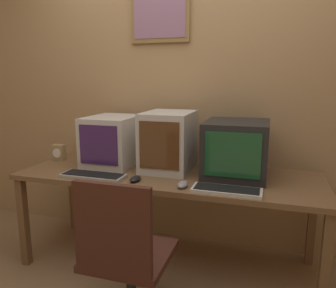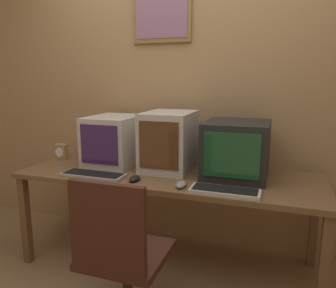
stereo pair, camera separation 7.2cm
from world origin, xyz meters
name	(u,v)px [view 2 (the right image)]	position (x,y,z in m)	size (l,w,h in m)	color
wall_back	(187,90)	(0.00, 1.18, 1.30)	(8.00, 0.08, 2.60)	tan
desk	(168,182)	(0.00, 0.70, 0.66)	(2.16, 0.75, 0.72)	brown
monitor_left	(114,140)	(-0.50, 0.82, 0.91)	(0.37, 0.47, 0.38)	beige
monitor_center	(169,141)	(-0.03, 0.81, 0.94)	(0.35, 0.45, 0.43)	beige
monitor_right	(236,149)	(0.47, 0.79, 0.91)	(0.43, 0.48, 0.39)	black
keyboard_main	(93,175)	(-0.47, 0.45, 0.73)	(0.46, 0.16, 0.03)	#A8A399
keyboard_side	(225,191)	(0.46, 0.42, 0.73)	(0.42, 0.16, 0.03)	beige
mouse_near_keyboard	(135,178)	(-0.15, 0.45, 0.74)	(0.07, 0.12, 0.03)	black
mouse_far_corner	(181,185)	(0.18, 0.43, 0.74)	(0.06, 0.12, 0.04)	gray
desk_clock	(61,152)	(-0.99, 0.80, 0.79)	(0.10, 0.06, 0.13)	#A38456
office_chair	(122,268)	(-0.01, -0.04, 0.40)	(0.46, 0.46, 0.92)	black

